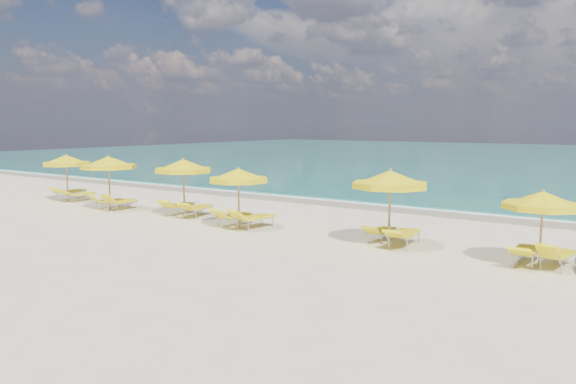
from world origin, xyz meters
The scene contains 23 objects.
ground_plane centered at (0.00, 0.00, 0.00)m, with size 120.00×120.00×0.00m, color beige.
ocean centered at (0.00, 48.00, 0.00)m, with size 120.00×80.00×0.30m, color #12695A.
wet_sand_band centered at (0.00, 7.40, 0.00)m, with size 120.00×2.60×0.01m, color tan.
foam_line centered at (0.00, 8.20, 0.00)m, with size 120.00×1.20×0.03m, color white.
whitecap_near centered at (-6.00, 17.00, 0.00)m, with size 14.00×0.36×0.05m, color white.
umbrella_0 centered at (-12.38, 0.44, 1.96)m, with size 2.59×2.59×2.30m.
umbrella_1 centered at (-8.34, -0.19, 2.05)m, with size 2.96×2.96×2.41m.
umbrella_2 centered at (-4.46, 0.48, 2.03)m, with size 3.00×3.00×2.38m.
umbrella_3 centered at (-0.93, -0.29, 1.90)m, with size 2.77×2.77×2.23m.
umbrella_4 centered at (4.79, 0.09, 2.05)m, with size 2.46×2.46×2.41m.
umbrella_5 centered at (9.16, -0.04, 1.77)m, with size 2.68×2.68×2.07m.
lounger_0_left centered at (-12.81, 0.90, 0.23)m, with size 0.94×2.00×0.71m.
lounger_0_right centered at (-11.83, 0.79, 0.19)m, with size 0.57×1.68×0.61m.
lounger_1_left centered at (-8.77, 0.10, 0.20)m, with size 0.81×1.65×0.73m.
lounger_1_right centered at (-7.91, 0.10, 0.21)m, with size 0.69×1.70×0.81m.
lounger_2_left centered at (-4.93, 0.64, 0.22)m, with size 0.89×1.94×0.75m.
lounger_2_right centered at (-3.91, 0.67, 0.22)m, with size 0.95×1.93×0.73m.
lounger_3_left centered at (-1.41, 0.01, 0.21)m, with size 0.71×1.79×0.76m.
lounger_3_right centered at (-0.43, -0.01, 0.23)m, with size 0.87×1.96×0.82m.
lounger_4_left centered at (4.27, 0.63, 0.20)m, with size 0.55×1.66×0.64m.
lounger_4_right centered at (5.19, 0.32, 0.23)m, with size 0.79×1.98×0.71m.
lounger_5_left centered at (8.78, 0.13, 0.21)m, with size 0.66×1.84×0.67m.
lounger_5_right centered at (9.57, 0.17, 0.21)m, with size 0.82×1.75×0.80m.
Camera 1 is at (11.97, -15.72, 3.79)m, focal length 35.00 mm.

